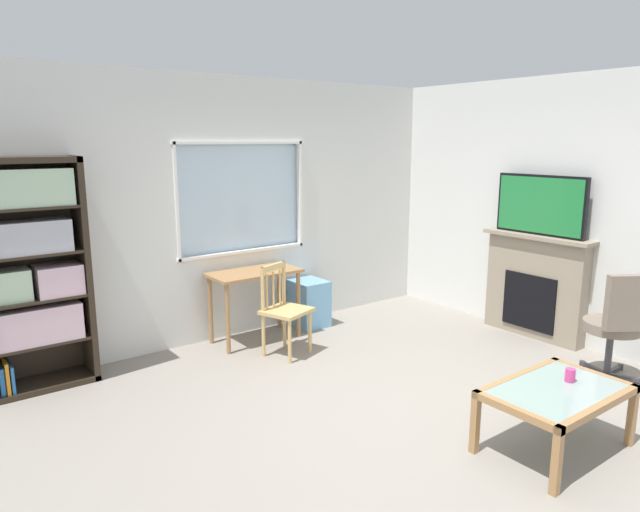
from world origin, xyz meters
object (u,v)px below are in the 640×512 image
plastic_drawer_unit (309,303)px  coffee_table (557,397)px  wooden_chair (284,309)px  sippy_cup (570,375)px  tv (540,205)px  desk_under_window (255,283)px  office_chair (618,321)px  bookshelf (29,268)px  fireplace (535,286)px

plastic_drawer_unit → coffee_table: bearing=-93.9°
wooden_chair → sippy_cup: bearing=-75.4°
wooden_chair → tv: tv is taller
coffee_table → sippy_cup: size_ratio=11.06×
desk_under_window → wooden_chair: bearing=-87.5°
office_chair → sippy_cup: (-1.28, -0.29, -0.06)m
desk_under_window → sippy_cup: (0.70, -3.11, -0.13)m
desk_under_window → tv: bearing=-34.5°
desk_under_window → plastic_drawer_unit: desk_under_window is taller
bookshelf → tv: (4.55, -1.80, 0.38)m
tv → office_chair: size_ratio=1.00×
desk_under_window → tv: size_ratio=0.95×
wooden_chair → coffee_table: wooden_chair is taller
plastic_drawer_unit → desk_under_window: bearing=-176.1°
coffee_table → sippy_cup: (0.18, 0.01, 0.11)m
bookshelf → desk_under_window: size_ratio=2.07×
fireplace → sippy_cup: bearing=-141.4°
wooden_chair → fireplace: (2.46, -1.18, 0.10)m
bookshelf → coffee_table: (2.61, -3.23, -0.67)m
office_chair → desk_under_window: bearing=125.1°
bookshelf → office_chair: size_ratio=1.97×
bookshelf → office_chair: bearing=-35.7°
tv → sippy_cup: 2.45m
desk_under_window → sippy_cup: size_ratio=10.55×
wooden_chair → office_chair: size_ratio=0.90×
bookshelf → coffee_table: 4.21m
fireplace → tv: (-0.02, 0.00, 0.87)m
desk_under_window → tv: (2.46, -1.69, 0.80)m
desk_under_window → plastic_drawer_unit: (0.74, 0.05, -0.36)m
desk_under_window → wooden_chair: (0.02, -0.52, -0.16)m
office_chair → coffee_table: office_chair is taller
coffee_table → tv: bearing=36.5°
bookshelf → coffee_table: bookshelf is taller
office_chair → coffee_table: (-1.45, -0.31, -0.17)m
fireplace → plastic_drawer_unit: bearing=135.0°
coffee_table → sippy_cup: bearing=4.0°
bookshelf → wooden_chair: 2.28m
wooden_chair → bookshelf: bearing=163.6°
fireplace → coffee_table: fireplace is taller
wooden_chair → sippy_cup: wooden_chair is taller
desk_under_window → tv: tv is taller
desk_under_window → wooden_chair: wooden_chair is taller
office_chair → fireplace: bearing=65.9°
office_chair → tv: bearing=66.7°
fireplace → bookshelf: bearing=158.5°
desk_under_window → plastic_drawer_unit: size_ratio=1.79×
desk_under_window → sippy_cup: bearing=-77.3°
desk_under_window → coffee_table: size_ratio=0.95×
desk_under_window → fireplace: 3.00m
desk_under_window → wooden_chair: 0.54m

